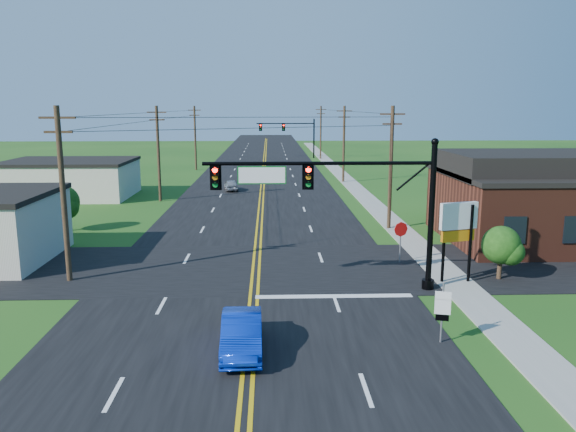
{
  "coord_description": "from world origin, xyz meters",
  "views": [
    {
      "loc": [
        0.94,
        -18.44,
        8.96
      ],
      "look_at": [
        1.91,
        10.0,
        3.37
      ],
      "focal_mm": 35.0,
      "sensor_mm": 36.0,
      "label": 1
    }
  ],
  "objects_px": {
    "signal_mast_main": "(340,196)",
    "route_sign": "(443,309)",
    "blue_car": "(242,334)",
    "signal_mast_far": "(289,132)",
    "stop_sign": "(401,233)"
  },
  "relations": [
    {
      "from": "signal_mast_far",
      "to": "blue_car",
      "type": "distance_m",
      "value": 79.18
    },
    {
      "from": "signal_mast_far",
      "to": "route_sign",
      "type": "height_order",
      "value": "signal_mast_far"
    },
    {
      "from": "signal_mast_far",
      "to": "blue_car",
      "type": "relative_size",
      "value": 2.61
    },
    {
      "from": "route_sign",
      "to": "stop_sign",
      "type": "xyz_separation_m",
      "value": [
        1.0,
        11.23,
        0.35
      ]
    },
    {
      "from": "signal_mast_main",
      "to": "stop_sign",
      "type": "distance_m",
      "value": 7.02
    },
    {
      "from": "blue_car",
      "to": "route_sign",
      "type": "distance_m",
      "value": 7.65
    },
    {
      "from": "signal_mast_far",
      "to": "stop_sign",
      "type": "bearing_deg",
      "value": -86.54
    },
    {
      "from": "route_sign",
      "to": "stop_sign",
      "type": "relative_size",
      "value": 0.99
    },
    {
      "from": "signal_mast_main",
      "to": "signal_mast_far",
      "type": "distance_m",
      "value": 72.0
    },
    {
      "from": "signal_mast_main",
      "to": "route_sign",
      "type": "bearing_deg",
      "value": -63.82
    },
    {
      "from": "blue_car",
      "to": "route_sign",
      "type": "height_order",
      "value": "route_sign"
    },
    {
      "from": "signal_mast_main",
      "to": "route_sign",
      "type": "xyz_separation_m",
      "value": [
        3.16,
        -6.43,
        -3.34
      ]
    },
    {
      "from": "signal_mast_far",
      "to": "blue_car",
      "type": "bearing_deg",
      "value": -93.29
    },
    {
      "from": "route_sign",
      "to": "signal_mast_main",
      "type": "bearing_deg",
      "value": 131.22
    },
    {
      "from": "signal_mast_main",
      "to": "stop_sign",
      "type": "bearing_deg",
      "value": 49.05
    }
  ]
}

